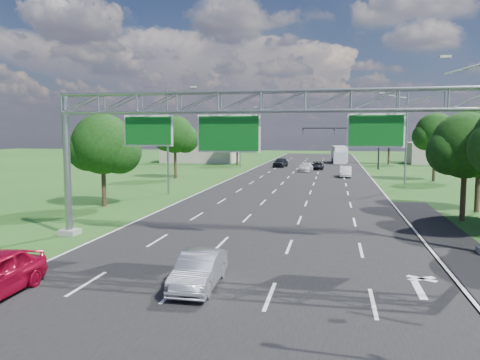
% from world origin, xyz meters
% --- Properties ---
extents(ground, '(220.00, 220.00, 0.00)m').
position_xyz_m(ground, '(0.00, 30.00, 0.00)').
color(ground, '#1F4C16').
rests_on(ground, ground).
extents(road, '(18.00, 180.00, 0.02)m').
position_xyz_m(road, '(0.00, 30.00, 0.00)').
color(road, black).
rests_on(road, ground).
extents(road_flare, '(3.00, 30.00, 0.02)m').
position_xyz_m(road_flare, '(10.20, 14.00, 0.00)').
color(road_flare, black).
rests_on(road_flare, ground).
extents(sign_gantry, '(23.50, 1.00, 9.56)m').
position_xyz_m(sign_gantry, '(0.33, 12.00, 6.89)').
color(sign_gantry, gray).
rests_on(sign_gantry, ground).
extents(traffic_signal, '(12.21, 0.24, 7.00)m').
position_xyz_m(traffic_signal, '(7.48, 65.00, 5.17)').
color(traffic_signal, black).
rests_on(traffic_signal, ground).
extents(streetlight_l_near, '(2.97, 0.22, 10.16)m').
position_xyz_m(streetlight_l_near, '(-11.30, 30.00, 5.58)').
color(streetlight_l_near, gray).
rests_on(streetlight_l_near, ground).
extents(streetlight_l_far, '(2.97, 0.22, 10.16)m').
position_xyz_m(streetlight_l_far, '(-11.30, 65.00, 5.58)').
color(streetlight_l_far, gray).
rests_on(streetlight_l_far, ground).
extents(streetlight_r_mid, '(2.97, 0.22, 10.16)m').
position_xyz_m(streetlight_r_mid, '(11.30, 40.00, 5.58)').
color(streetlight_r_mid, gray).
rests_on(streetlight_r_mid, ground).
extents(tree_verge_la, '(5.76, 4.80, 7.40)m').
position_xyz_m(tree_verge_la, '(-13.92, 22.04, 4.76)').
color(tree_verge_la, '#2D2116').
rests_on(tree_verge_la, ground).
extents(tree_verge_lb, '(5.76, 4.80, 8.06)m').
position_xyz_m(tree_verge_lb, '(-15.92, 45.04, 5.41)').
color(tree_verge_lb, '#2D2116').
rests_on(tree_verge_lb, ground).
extents(tree_verge_lc, '(5.76, 4.80, 7.62)m').
position_xyz_m(tree_verge_lc, '(-12.92, 70.04, 4.98)').
color(tree_verge_lc, '#2D2116').
rests_on(tree_verge_lc, ground).
extents(tree_verge_rd, '(5.76, 4.80, 8.28)m').
position_xyz_m(tree_verge_rd, '(16.08, 48.04, 5.63)').
color(tree_verge_rd, '#2D2116').
rests_on(tree_verge_rd, ground).
extents(tree_verge_re, '(5.76, 4.80, 7.84)m').
position_xyz_m(tree_verge_re, '(14.08, 78.04, 5.20)').
color(tree_verge_re, '#2D2116').
rests_on(tree_verge_re, ground).
extents(building_left, '(14.00, 10.00, 5.00)m').
position_xyz_m(building_left, '(-22.00, 78.00, 2.50)').
color(building_left, '#AAA18F').
rests_on(building_left, ground).
extents(building_right, '(12.00, 9.00, 4.00)m').
position_xyz_m(building_right, '(24.00, 82.00, 2.00)').
color(building_right, '#AAA18F').
rests_on(building_right, ground).
extents(silver_sedan, '(1.56, 4.15, 1.35)m').
position_xyz_m(silver_sedan, '(-1.00, 4.51, 0.68)').
color(silver_sedan, '#A4A8B0').
rests_on(silver_sedan, ground).
extents(car_queue_a, '(2.28, 4.47, 1.24)m').
position_xyz_m(car_queue_a, '(-0.07, 58.70, 0.62)').
color(car_queue_a, silver).
rests_on(car_queue_a, ground).
extents(car_queue_b, '(2.18, 4.55, 1.25)m').
position_xyz_m(car_queue_b, '(1.38, 63.13, 0.63)').
color(car_queue_b, black).
rests_on(car_queue_b, ground).
extents(car_queue_c, '(2.49, 4.90, 1.60)m').
position_xyz_m(car_queue_c, '(-4.89, 67.24, 0.80)').
color(car_queue_c, black).
rests_on(car_queue_c, ground).
extents(car_queue_d, '(1.56, 4.28, 1.40)m').
position_xyz_m(car_queue_d, '(5.58, 51.06, 0.70)').
color(car_queue_d, silver).
rests_on(car_queue_d, ground).
extents(box_truck, '(3.22, 8.82, 3.25)m').
position_xyz_m(box_truck, '(5.06, 80.87, 1.56)').
color(box_truck, silver).
rests_on(box_truck, ground).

